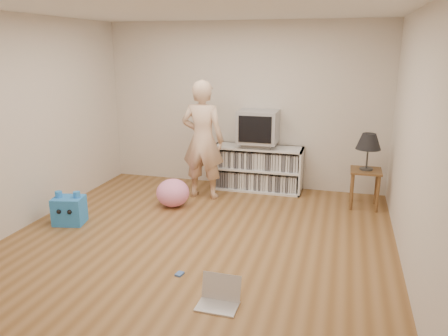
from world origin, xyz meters
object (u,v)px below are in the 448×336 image
plush_blue (69,210)px  side_table (365,179)px  dvd_deck (258,145)px  table_lamp (369,142)px  person (203,140)px  crt_tv (258,127)px  media_unit (258,168)px  laptop (219,297)px  plush_pink (173,193)px

plush_blue → side_table: bearing=11.9°
dvd_deck → table_lamp: size_ratio=0.87×
side_table → plush_blue: (-3.67, -1.66, -0.23)m
person → crt_tv: bearing=-141.5°
media_unit → person: (-0.72, -0.58, 0.53)m
table_lamp → person: person is taller
dvd_deck → crt_tv: crt_tv is taller
person → laptop: 3.01m
crt_tv → plush_blue: size_ratio=1.39×
side_table → table_lamp: bearing=0.0°
crt_tv → side_table: crt_tv is taller
media_unit → table_lamp: table_lamp is taller
side_table → laptop: (-1.29, -2.90, -0.35)m
side_table → plush_pink: side_table is taller
media_unit → crt_tv: crt_tv is taller
crt_tv → person: person is taller
side_table → person: person is taller
dvd_deck → plush_blue: 2.94m
dvd_deck → person: 0.93m
crt_tv → dvd_deck: bearing=90.0°
table_lamp → person: 2.34m
side_table → plush_pink: size_ratio=1.17×
dvd_deck → laptop: (0.32, -3.27, -0.67)m
side_table → plush_blue: bearing=-155.7°
table_lamp → plush_blue: 4.09m
dvd_deck → crt_tv: 0.29m
dvd_deck → plush_blue: (-2.05, -2.03, -0.55)m
side_table → plush_blue: 4.03m
media_unit → plush_pink: (-1.01, -1.09, -0.15)m
dvd_deck → plush_blue: bearing=-135.4°
dvd_deck → plush_pink: (-1.01, -1.07, -0.54)m
dvd_deck → side_table: dvd_deck is taller
person → plush_pink: bearing=60.6°
table_lamp → person: bearing=-175.2°
plush_pink → laptop: bearing=-58.8°
person → laptop: (1.04, -2.70, -0.81)m
table_lamp → plush_blue: table_lamp is taller
side_table → person: size_ratio=0.31×
crt_tv → laptop: crt_tv is taller
side_table → crt_tv: bearing=167.2°
plush_pink → side_table: bearing=15.0°
person → plush_blue: 2.10m
dvd_deck → plush_pink: dvd_deck is taller
dvd_deck → laptop: bearing=-84.4°
crt_tv → laptop: size_ratio=1.66×
person → plush_blue: person is taller
side_table → plush_pink: bearing=-165.0°
person → plush_pink: person is taller
crt_tv → plush_pink: bearing=-133.3°
person → plush_pink: 0.90m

